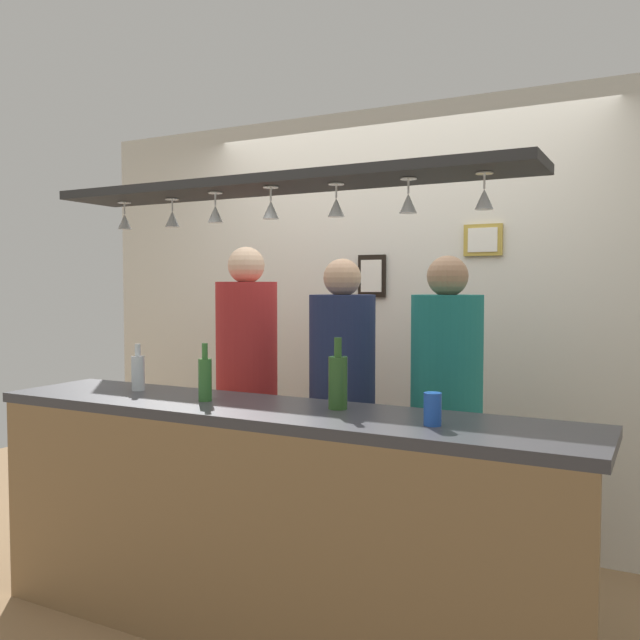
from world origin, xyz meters
name	(u,v)px	position (x,y,z in m)	size (l,w,h in m)	color
ground_plane	(310,602)	(0.00, 0.00, 0.00)	(8.00, 8.00, 0.00)	olive
back_wall	(395,321)	(0.00, 1.10, 1.30)	(4.40, 0.06, 2.60)	silver
bar_counter	(251,492)	(0.00, -0.50, 0.68)	(2.70, 0.55, 1.00)	#38383D
overhead_glass_rack	(276,184)	(0.00, -0.30, 1.95)	(2.20, 0.36, 0.04)	black
hanging_wineglass_far_left	(125,221)	(-0.89, -0.27, 1.83)	(0.07, 0.07, 0.13)	silver
hanging_wineglass_left	(172,218)	(-0.60, -0.26, 1.83)	(0.07, 0.07, 0.13)	silver
hanging_wineglass_center_left	(215,213)	(-0.29, -0.34, 1.83)	(0.07, 0.07, 0.13)	silver
hanging_wineglass_center	(271,209)	(0.01, -0.37, 1.83)	(0.07, 0.07, 0.13)	silver
hanging_wineglass_center_right	(336,206)	(0.29, -0.32, 1.83)	(0.07, 0.07, 0.13)	silver
hanging_wineglass_right	(408,202)	(0.60, -0.31, 1.83)	(0.07, 0.07, 0.13)	silver
hanging_wineglass_far_right	(484,198)	(0.88, -0.30, 1.83)	(0.07, 0.07, 0.13)	silver
person_left_red_shirt	(247,370)	(-0.58, 0.33, 1.05)	(0.34, 0.34, 1.73)	#2D334C
person_middle_navy_shirt	(342,387)	(0.01, 0.33, 1.00)	(0.34, 0.34, 1.65)	#2D334C
person_right_teal_shirt	(446,394)	(0.56, 0.33, 1.00)	(0.34, 0.34, 1.66)	#2D334C
bottle_beer_green_import	(205,378)	(-0.34, -0.36, 1.10)	(0.06, 0.06, 0.26)	#336B2D
bottle_soda_clear	(138,372)	(-0.82, -0.27, 1.09)	(0.06, 0.06, 0.23)	silver
bottle_champagne_green	(338,381)	(0.27, -0.26, 1.12)	(0.08, 0.08, 0.30)	#2D5623
drink_can	(433,409)	(0.73, -0.40, 1.06)	(0.07, 0.07, 0.12)	#1E4CB2
picture_frame_upper_small	(483,240)	(0.55, 1.06, 1.77)	(0.22, 0.02, 0.18)	#B29338
picture_frame_crest	(372,276)	(-0.14, 1.06, 1.58)	(0.18, 0.02, 0.26)	black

